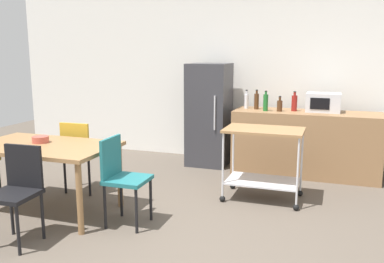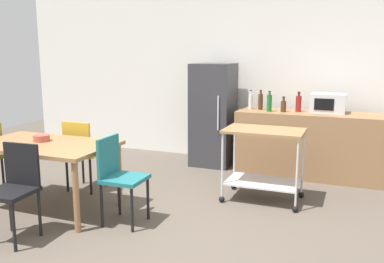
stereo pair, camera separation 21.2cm
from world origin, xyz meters
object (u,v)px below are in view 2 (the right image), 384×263
(bottle_soda, at_px, (251,101))
(bottle_olive_oil, at_px, (269,103))
(refrigerator, at_px, (213,115))
(chair_mustard, at_px, (83,150))
(microwave, at_px, (328,103))
(bottle_sparkling_water, at_px, (299,103))
(fruit_bowl, at_px, (41,138))
(bottle_sesame_oil, at_px, (283,106))
(bottle_soy_sauce, at_px, (261,101))
(dining_table, at_px, (44,150))
(kitchen_cart, at_px, (264,153))
(chair_black, at_px, (15,185))
(chair_teal, at_px, (119,174))

(bottle_soda, xyz_separation_m, bottle_olive_oil, (0.31, -0.18, 0.01))
(refrigerator, bearing_deg, chair_mustard, -121.58)
(bottle_olive_oil, distance_m, microwave, 0.79)
(microwave, bearing_deg, bottle_sparkling_water, -170.21)
(bottle_olive_oil, bearing_deg, microwave, 13.82)
(bottle_soda, relative_size, fruit_bowl, 1.54)
(bottle_sesame_oil, bearing_deg, bottle_soy_sauce, 161.29)
(bottle_olive_oil, bearing_deg, bottle_soda, 150.56)
(dining_table, distance_m, bottle_sparkling_water, 3.39)
(kitchen_cart, relative_size, bottle_sparkling_water, 3.28)
(chair_black, xyz_separation_m, bottle_sparkling_water, (2.12, 3.10, 0.50))
(bottle_sparkling_water, relative_size, microwave, 0.60)
(dining_table, height_order, kitchen_cart, kitchen_cart)
(fruit_bowl, bearing_deg, bottle_sparkling_water, 43.35)
(refrigerator, height_order, bottle_soy_sauce, refrigerator)
(chair_mustard, distance_m, bottle_sparkling_water, 2.98)
(refrigerator, distance_m, fruit_bowl, 2.68)
(refrigerator, height_order, bottle_sesame_oil, refrigerator)
(chair_teal, relative_size, fruit_bowl, 5.03)
(bottle_soda, xyz_separation_m, bottle_sesame_oil, (0.50, -0.15, -0.03))
(dining_table, xyz_separation_m, chair_mustard, (-0.00, 0.67, -0.15))
(refrigerator, bearing_deg, chair_teal, -93.51)
(bottle_sesame_oil, bearing_deg, bottle_sparkling_water, 27.33)
(chair_mustard, relative_size, microwave, 1.93)
(refrigerator, relative_size, fruit_bowl, 8.75)
(chair_mustard, xyz_separation_m, bottle_olive_oil, (1.99, 1.60, 0.50))
(chair_teal, height_order, chair_mustard, same)
(chair_teal, distance_m, bottle_soda, 2.63)
(chair_black, relative_size, bottle_olive_oil, 3.11)
(chair_teal, relative_size, bottle_sparkling_water, 3.21)
(bottle_soy_sauce, bearing_deg, kitchen_cart, -75.36)
(chair_mustard, bearing_deg, bottle_sesame_oil, -145.47)
(microwave, bearing_deg, kitchen_cart, -114.64)
(kitchen_cart, bearing_deg, dining_table, -151.85)
(bottle_soda, height_order, bottle_olive_oil, bottle_olive_oil)
(bottle_sparkling_water, bearing_deg, chair_mustard, -144.13)
(kitchen_cart, bearing_deg, bottle_olive_oil, 98.80)
(fruit_bowl, bearing_deg, bottle_soda, 53.34)
(chair_black, xyz_separation_m, bottle_soda, (1.43, 3.15, 0.49))
(chair_mustard, height_order, bottle_sparkling_water, bottle_sparkling_water)
(chair_teal, height_order, bottle_sesame_oil, bottle_sesame_oil)
(bottle_sesame_oil, distance_m, bottle_sparkling_water, 0.22)
(chair_teal, bearing_deg, bottle_sesame_oil, -28.93)
(bottle_soda, bearing_deg, bottle_olive_oil, -29.44)
(fruit_bowl, bearing_deg, dining_table, -36.52)
(kitchen_cart, height_order, bottle_soda, bottle_soda)
(bottle_sparkling_water, bearing_deg, microwave, 9.79)
(bottle_soda, distance_m, bottle_sparkling_water, 0.70)
(bottle_soda, distance_m, bottle_soy_sauce, 0.16)
(bottle_olive_oil, height_order, fruit_bowl, bottle_olive_oil)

